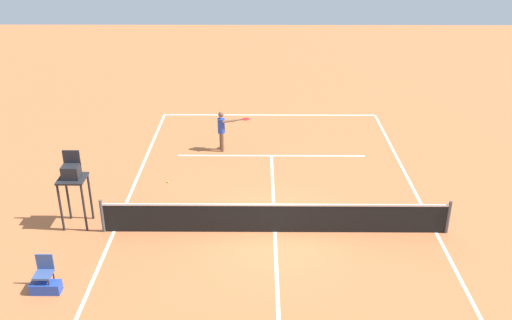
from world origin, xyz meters
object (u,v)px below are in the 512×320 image
player_serving (223,128)px  courtside_chair_near (44,271)px  tennis_ball (168,182)px  umpire_chair (72,178)px  equipment_bag (46,287)px

player_serving → courtside_chair_near: (4.04, 8.77, -0.43)m
player_serving → tennis_ball: size_ratio=23.92×
tennis_ball → courtside_chair_near: (2.26, 5.95, 0.50)m
umpire_chair → equipment_bag: size_ratio=3.17×
equipment_bag → courtside_chair_near: bearing=-75.1°
umpire_chair → courtside_chair_near: bearing=91.5°
courtside_chair_near → player_serving: bearing=-114.8°
courtside_chair_near → equipment_bag: (-0.04, 0.16, -0.38)m
tennis_ball → equipment_bag: size_ratio=0.09×
player_serving → umpire_chair: size_ratio=0.67×
umpire_chair → courtside_chair_near: size_ratio=2.54×
tennis_ball → courtside_chair_near: 6.38m
courtside_chair_near → equipment_bag: courtside_chair_near is taller
player_serving → umpire_chair: bearing=-54.8°
umpire_chair → equipment_bag: umpire_chair is taller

